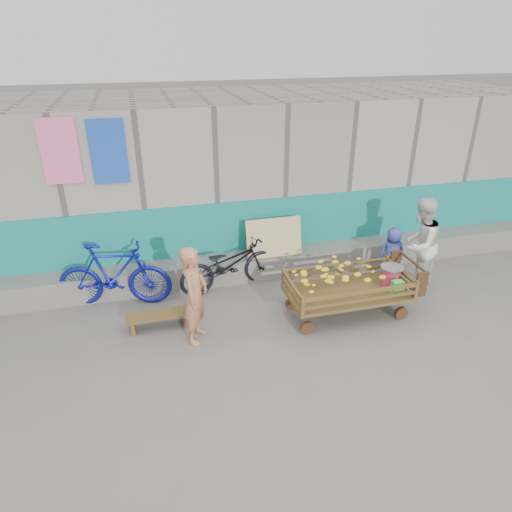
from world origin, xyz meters
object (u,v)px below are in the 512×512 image
object	(u,v)px
child	(392,253)
bicycle_blue	(114,275)
banana_cart	(346,282)
bench	(159,318)
vendor_man	(195,295)
bicycle_dark	(229,264)
woman	(419,244)

from	to	relation	value
child	bicycle_blue	distance (m)	4.83
banana_cart	bench	size ratio (longest dim) A/B	2.12
bench	vendor_man	xyz separation A→B (m)	(0.52, -0.42, 0.56)
vendor_man	bicycle_blue	xyz separation A→B (m)	(-1.14, 1.28, -0.19)
bicycle_dark	bicycle_blue	size ratio (longest dim) A/B	0.98
bicycle_blue	vendor_man	bearing A→B (deg)	-126.16
woman	bicycle_blue	bearing A→B (deg)	-42.39
vendor_man	woman	bearing A→B (deg)	-57.28
woman	bicycle_blue	xyz separation A→B (m)	(-5.05, 0.73, -0.28)
bench	bicycle_blue	xyz separation A→B (m)	(-0.61, 0.86, 0.37)
banana_cart	woman	distance (m)	1.65
banana_cart	vendor_man	distance (m)	2.36
child	bicycle_blue	xyz separation A→B (m)	(-4.82, 0.31, 0.06)
bench	woman	xyz separation A→B (m)	(4.43, 0.13, 0.65)
bench	child	distance (m)	4.25
bicycle_dark	woman	bearing A→B (deg)	-115.39
bicycle_blue	bicycle_dark	bearing A→B (deg)	-76.44
vendor_man	woman	xyz separation A→B (m)	(3.91, 0.55, 0.08)
banana_cart	bench	xyz separation A→B (m)	(-2.87, 0.38, -0.42)
bench	bicycle_blue	distance (m)	1.12
vendor_man	bench	bearing A→B (deg)	76.08
woman	child	bearing A→B (deg)	-95.65
bench	bicycle_blue	size ratio (longest dim) A/B	0.53
vendor_man	child	xyz separation A→B (m)	(3.68, 0.97, -0.25)
vendor_man	bicycle_blue	size ratio (longest dim) A/B	0.81
banana_cart	bicycle_dark	world-z (taller)	bicycle_dark
banana_cart	child	distance (m)	1.62
vendor_man	banana_cart	bearing A→B (deg)	-64.27
bench	bicycle_dark	xyz separation A→B (m)	(1.28, 0.91, 0.29)
banana_cart	child	bearing A→B (deg)	34.99
vendor_man	bicycle_dark	size ratio (longest dim) A/B	0.83
bench	bicycle_dark	bearing A→B (deg)	35.28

